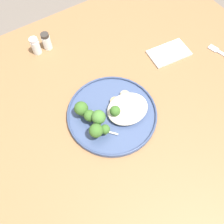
# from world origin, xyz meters

# --- Properties ---
(ground) EXTENTS (6.00, 6.00, 0.00)m
(ground) POSITION_xyz_m (0.00, 0.00, 0.00)
(ground) COLOR #665B51
(wooden_dining_table) EXTENTS (1.40, 1.00, 0.74)m
(wooden_dining_table) POSITION_xyz_m (0.00, 0.00, 0.66)
(wooden_dining_table) COLOR brown
(wooden_dining_table) RESTS_ON ground
(dinner_plate) EXTENTS (0.29, 0.29, 0.02)m
(dinner_plate) POSITION_xyz_m (0.01, -0.04, 0.75)
(dinner_plate) COLOR #38476B
(dinner_plate) RESTS_ON wooden_dining_table
(noodle_bed) EXTENTS (0.14, 0.11, 0.03)m
(noodle_bed) POSITION_xyz_m (0.06, -0.06, 0.77)
(noodle_bed) COLOR beige
(noodle_bed) RESTS_ON dinner_plate
(seared_scallop_center_golden) EXTENTS (0.03, 0.03, 0.01)m
(seared_scallop_center_golden) POSITION_xyz_m (0.04, -0.01, 0.76)
(seared_scallop_center_golden) COLOR #DBB77A
(seared_scallop_center_golden) RESTS_ON dinner_plate
(seared_scallop_left_edge) EXTENTS (0.03, 0.03, 0.02)m
(seared_scallop_left_edge) POSITION_xyz_m (0.09, -0.07, 0.76)
(seared_scallop_left_edge) COLOR #E5C689
(seared_scallop_left_edge) RESTS_ON dinner_plate
(seared_scallop_large_seared) EXTENTS (0.03, 0.03, 0.01)m
(seared_scallop_large_seared) POSITION_xyz_m (0.04, -0.09, 0.76)
(seared_scallop_large_seared) COLOR beige
(seared_scallop_large_seared) RESTS_ON dinner_plate
(seared_scallop_front_small) EXTENTS (0.03, 0.03, 0.01)m
(seared_scallop_front_small) POSITION_xyz_m (0.09, -0.01, 0.76)
(seared_scallop_front_small) COLOR beige
(seared_scallop_front_small) RESTS_ON dinner_plate
(seared_scallop_right_edge) EXTENTS (0.03, 0.03, 0.02)m
(seared_scallop_right_edge) POSITION_xyz_m (0.05, -0.04, 0.76)
(seared_scallop_right_edge) COLOR #DBB77A
(seared_scallop_right_edge) RESTS_ON dinner_plate
(broccoli_floret_split_head) EXTENTS (0.04, 0.04, 0.07)m
(broccoli_floret_split_head) POSITION_xyz_m (-0.04, -0.05, 0.79)
(broccoli_floret_split_head) COLOR #7A994C
(broccoli_floret_split_head) RESTS_ON dinner_plate
(broccoli_floret_right_tilted) EXTENTS (0.04, 0.04, 0.05)m
(broccoli_floret_right_tilted) POSITION_xyz_m (-0.06, -0.02, 0.78)
(broccoli_floret_right_tilted) COLOR #89A356
(broccoli_floret_right_tilted) RESTS_ON dinner_plate
(broccoli_floret_center_pile) EXTENTS (0.03, 0.03, 0.04)m
(broccoli_floret_center_pile) POSITION_xyz_m (-0.04, -0.09, 0.78)
(broccoli_floret_center_pile) COLOR #7A994C
(broccoli_floret_center_pile) RESTS_ON dinner_plate
(broccoli_floret_left_leaning) EXTENTS (0.03, 0.03, 0.05)m
(broccoli_floret_left_leaning) POSITION_xyz_m (0.02, -0.05, 0.78)
(broccoli_floret_left_leaning) COLOR #89A356
(broccoli_floret_left_leaning) RESTS_ON dinner_plate
(broccoli_floret_tall_stalk) EXTENTS (0.04, 0.04, 0.06)m
(broccoli_floret_tall_stalk) POSITION_xyz_m (-0.07, -0.08, 0.79)
(broccoli_floret_tall_stalk) COLOR #89A356
(broccoli_floret_tall_stalk) RESTS_ON dinner_plate
(broccoli_floret_beside_noodles) EXTENTS (0.04, 0.04, 0.06)m
(broccoli_floret_beside_noodles) POSITION_xyz_m (-0.07, 0.01, 0.79)
(broccoli_floret_beside_noodles) COLOR #89A356
(broccoli_floret_beside_noodles) RESTS_ON dinner_plate
(onion_sliver_long_sliver) EXTENTS (0.02, 0.04, 0.00)m
(onion_sliver_long_sliver) POSITION_xyz_m (-0.04, -0.05, 0.75)
(onion_sliver_long_sliver) COLOR silver
(onion_sliver_long_sliver) RESTS_ON dinner_plate
(onion_sliver_pale_crescent) EXTENTS (0.03, 0.06, 0.00)m
(onion_sliver_pale_crescent) POSITION_xyz_m (-0.05, -0.03, 0.75)
(onion_sliver_pale_crescent) COLOR silver
(onion_sliver_pale_crescent) RESTS_ON dinner_plate
(onion_sliver_curled_piece) EXTENTS (0.03, 0.04, 0.00)m
(onion_sliver_curled_piece) POSITION_xyz_m (-0.03, -0.10, 0.75)
(onion_sliver_curled_piece) COLOR silver
(onion_sliver_curled_piece) RESTS_ON dinner_plate
(folded_napkin) EXTENTS (0.16, 0.11, 0.01)m
(folded_napkin) POSITION_xyz_m (0.34, 0.07, 0.74)
(folded_napkin) COLOR silver
(folded_napkin) RESTS_ON wooden_dining_table
(salt_shaker) EXTENTS (0.03, 0.03, 0.07)m
(salt_shaker) POSITION_xyz_m (-0.08, 0.34, 0.77)
(salt_shaker) COLOR white
(salt_shaker) RESTS_ON wooden_dining_table
(pepper_shaker) EXTENTS (0.03, 0.03, 0.07)m
(pepper_shaker) POSITION_xyz_m (-0.03, 0.34, 0.77)
(pepper_shaker) COLOR white
(pepper_shaker) RESTS_ON wooden_dining_table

